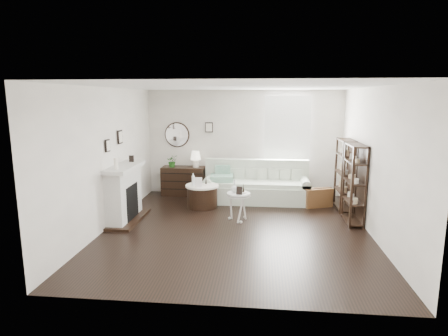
# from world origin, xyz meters

# --- Properties ---
(room) EXTENTS (5.50, 5.50, 5.50)m
(room) POSITION_xyz_m (0.73, 2.70, 1.60)
(room) COLOR black
(room) RESTS_ON ground
(fireplace) EXTENTS (0.50, 1.40, 1.84)m
(fireplace) POSITION_xyz_m (-2.32, 0.30, 0.54)
(fireplace) COLOR silver
(fireplace) RESTS_ON ground
(shelf_unit_far) EXTENTS (0.30, 0.80, 1.60)m
(shelf_unit_far) POSITION_xyz_m (2.33, 1.55, 0.80)
(shelf_unit_far) COLOR black
(shelf_unit_far) RESTS_ON ground
(shelf_unit_near) EXTENTS (0.30, 0.80, 1.60)m
(shelf_unit_near) POSITION_xyz_m (2.33, 0.65, 0.80)
(shelf_unit_near) COLOR black
(shelf_unit_near) RESTS_ON ground
(sofa) EXTENTS (2.56, 0.89, 0.99)m
(sofa) POSITION_xyz_m (0.35, 2.08, 0.33)
(sofa) COLOR beige
(sofa) RESTS_ON ground
(quilt) EXTENTS (0.59, 0.49, 0.14)m
(quilt) POSITION_xyz_m (-0.49, 1.95, 0.58)
(quilt) COLOR #227E5E
(quilt) RESTS_ON sofa
(suitcase) EXTENTS (0.69, 0.44, 0.44)m
(suitcase) POSITION_xyz_m (1.80, 1.69, 0.22)
(suitcase) COLOR brown
(suitcase) RESTS_ON ground
(dresser) EXTENTS (1.11, 0.48, 0.74)m
(dresser) POSITION_xyz_m (-1.54, 2.47, 0.37)
(dresser) COLOR black
(dresser) RESTS_ON ground
(table_lamp) EXTENTS (0.32, 0.32, 0.42)m
(table_lamp) POSITION_xyz_m (-1.22, 2.47, 0.95)
(table_lamp) COLOR white
(table_lamp) RESTS_ON dresser
(potted_plant) EXTENTS (0.35, 0.33, 0.31)m
(potted_plant) POSITION_xyz_m (-1.82, 2.42, 0.90)
(potted_plant) COLOR #215919
(potted_plant) RESTS_ON dresser
(drum_table) EXTENTS (0.76, 0.76, 0.53)m
(drum_table) POSITION_xyz_m (-0.88, 1.40, 0.27)
(drum_table) COLOR black
(drum_table) RESTS_ON ground
(pedestal_table) EXTENTS (0.49, 0.49, 0.59)m
(pedestal_table) POSITION_xyz_m (0.02, 0.51, 0.54)
(pedestal_table) COLOR white
(pedestal_table) RESTS_ON ground
(eiffel_drum) EXTENTS (0.11, 0.11, 0.17)m
(eiffel_drum) POSITION_xyz_m (-0.80, 1.45, 0.61)
(eiffel_drum) COLOR black
(eiffel_drum) RESTS_ON drum_table
(bottle_drum) EXTENTS (0.07, 0.07, 0.28)m
(bottle_drum) POSITION_xyz_m (-1.07, 1.32, 0.67)
(bottle_drum) COLOR silver
(bottle_drum) RESTS_ON drum_table
(card_frame_drum) EXTENTS (0.17, 0.08, 0.22)m
(card_frame_drum) POSITION_xyz_m (-0.94, 1.21, 0.64)
(card_frame_drum) COLOR white
(card_frame_drum) RESTS_ON drum_table
(eiffel_ped) EXTENTS (0.10, 0.10, 0.17)m
(eiffel_ped) POSITION_xyz_m (0.11, 0.54, 0.67)
(eiffel_ped) COLOR black
(eiffel_ped) RESTS_ON pedestal_table
(flask_ped) EXTENTS (0.15, 0.15, 0.28)m
(flask_ped) POSITION_xyz_m (-0.07, 0.53, 0.73)
(flask_ped) COLOR silver
(flask_ped) RESTS_ON pedestal_table
(card_frame_ped) EXTENTS (0.13, 0.07, 0.16)m
(card_frame_ped) POSITION_xyz_m (0.04, 0.38, 0.67)
(card_frame_ped) COLOR black
(card_frame_ped) RESTS_ON pedestal_table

